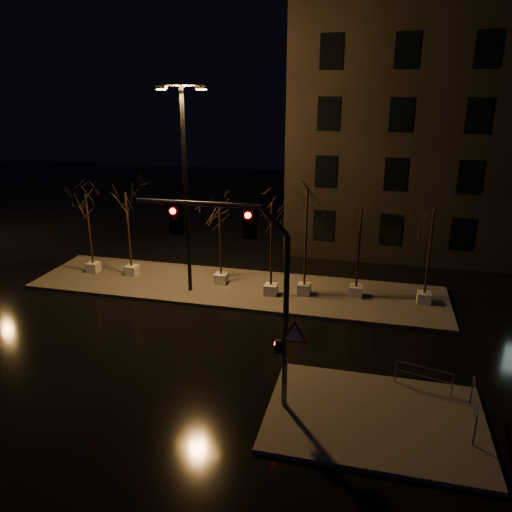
# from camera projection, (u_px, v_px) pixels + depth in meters

# --- Properties ---
(ground) EXTENTS (90.00, 90.00, 0.00)m
(ground) POSITION_uv_depth(u_px,v_px,m) (196.00, 342.00, 21.23)
(ground) COLOR black
(ground) RESTS_ON ground
(median) EXTENTS (22.00, 5.00, 0.15)m
(median) POSITION_uv_depth(u_px,v_px,m) (235.00, 288.00, 26.71)
(median) COLOR #474440
(median) RESTS_ON ground
(sidewalk_corner) EXTENTS (7.00, 5.00, 0.15)m
(sidewalk_corner) POSITION_uv_depth(u_px,v_px,m) (375.00, 418.00, 16.31)
(sidewalk_corner) COLOR #474440
(sidewalk_corner) RESTS_ON ground
(building) EXTENTS (25.00, 12.00, 15.00)m
(building) POSITION_uv_depth(u_px,v_px,m) (493.00, 132.00, 32.17)
(building) COLOR black
(building) RESTS_ON ground
(tree_0) EXTENTS (1.80, 1.80, 4.65)m
(tree_0) POSITION_uv_depth(u_px,v_px,m) (87.00, 212.00, 27.67)
(tree_0) COLOR silver
(tree_0) RESTS_ON median
(tree_1) EXTENTS (1.80, 1.80, 4.87)m
(tree_1) POSITION_uv_depth(u_px,v_px,m) (127.00, 211.00, 27.12)
(tree_1) COLOR silver
(tree_1) RESTS_ON median
(tree_2) EXTENTS (1.80, 1.80, 4.52)m
(tree_2) POSITION_uv_depth(u_px,v_px,m) (220.00, 222.00, 26.04)
(tree_2) COLOR silver
(tree_2) RESTS_ON median
(tree_3) EXTENTS (1.80, 1.80, 4.91)m
(tree_3) POSITION_uv_depth(u_px,v_px,m) (272.00, 224.00, 24.48)
(tree_3) COLOR silver
(tree_3) RESTS_ON median
(tree_4) EXTENTS (1.80, 1.80, 5.70)m
(tree_4) POSITION_uv_depth(u_px,v_px,m) (307.00, 212.00, 24.34)
(tree_4) COLOR silver
(tree_4) RESTS_ON median
(tree_5) EXTENTS (1.80, 1.80, 4.75)m
(tree_5) POSITION_uv_depth(u_px,v_px,m) (360.00, 228.00, 24.32)
(tree_5) COLOR silver
(tree_5) RESTS_ON median
(tree_6) EXTENTS (1.80, 1.80, 4.89)m
(tree_6) POSITION_uv_depth(u_px,v_px,m) (432.00, 231.00, 23.50)
(tree_6) COLOR silver
(tree_6) RESTS_ON median
(traffic_signal_mast) EXTENTS (5.63, 0.27, 6.87)m
(traffic_signal_mast) POSITION_uv_depth(u_px,v_px,m) (252.00, 278.00, 15.63)
(traffic_signal_mast) COLOR #505257
(traffic_signal_mast) RESTS_ON sidewalk_corner
(streetlight_main) EXTENTS (2.57, 0.49, 10.27)m
(streetlight_main) POSITION_uv_depth(u_px,v_px,m) (185.00, 178.00, 24.33)
(streetlight_main) COLOR black
(streetlight_main) RESTS_ON median
(guard_rail_a) EXTENTS (1.94, 0.52, 0.86)m
(guard_rail_a) POSITION_uv_depth(u_px,v_px,m) (424.00, 375.00, 17.58)
(guard_rail_a) COLOR #505257
(guard_rail_a) RESTS_ON sidewalk_corner
(guard_rail_b) EXTENTS (0.30, 2.26, 1.07)m
(guard_rail_b) POSITION_uv_depth(u_px,v_px,m) (474.00, 404.00, 15.72)
(guard_rail_b) COLOR #505257
(guard_rail_b) RESTS_ON sidewalk_corner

